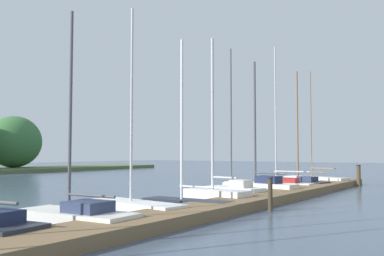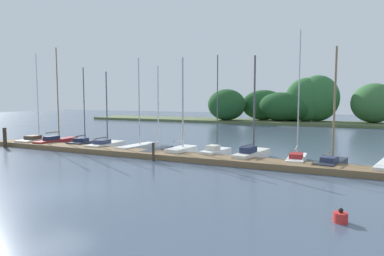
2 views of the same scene
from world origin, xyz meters
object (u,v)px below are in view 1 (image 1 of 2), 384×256
object	(u,v)px
sailboat_6	(214,193)
mooring_piling_1	(270,194)
sailboat_7	(234,190)
sailboat_9	(279,184)
sailboat_11	(313,180)
sailboat_4	(133,205)
sailboat_3	(73,216)
sailboat_8	(258,185)
sailboat_10	(300,181)
mooring_piling_2	(359,175)
sailboat_5	(184,200)

from	to	relation	value
sailboat_6	mooring_piling_1	bearing A→B (deg)	171.47
sailboat_6	sailboat_7	distance (m)	2.40
sailboat_9	sailboat_11	bearing A→B (deg)	-95.39
sailboat_4	sailboat_11	size ratio (longest dim) A/B	0.95
sailboat_11	sailboat_6	bearing A→B (deg)	104.40
sailboat_3	sailboat_8	distance (m)	11.79
mooring_piling_1	sailboat_8	bearing A→B (deg)	29.32
sailboat_10	mooring_piling_2	world-z (taller)	sailboat_10
sailboat_3	mooring_piling_2	xyz separation A→B (m)	(19.68, -2.87, 0.34)
sailboat_5	sailboat_7	distance (m)	4.39
sailboat_7	sailboat_10	size ratio (longest dim) A/B	0.99
sailboat_10	mooring_piling_1	bearing A→B (deg)	118.48
sailboat_4	sailboat_8	world-z (taller)	sailboat_4
sailboat_5	sailboat_11	size ratio (longest dim) A/B	0.85
sailboat_6	sailboat_8	size ratio (longest dim) A/B	1.01
sailboat_4	sailboat_6	world-z (taller)	sailboat_4
sailboat_10	sailboat_11	world-z (taller)	sailboat_11
sailboat_5	sailboat_10	xyz separation A→B (m)	(11.65, -0.08, 0.08)
sailboat_5	sailboat_9	distance (m)	9.66
sailboat_3	sailboat_4	size ratio (longest dim) A/B	0.86
sailboat_6	sailboat_8	world-z (taller)	sailboat_6
sailboat_7	sailboat_8	world-z (taller)	sailboat_7
sailboat_9	sailboat_7	bearing A→B (deg)	88.16
sailboat_9	sailboat_4	bearing A→B (deg)	86.54
sailboat_5	mooring_piling_1	size ratio (longest dim) A/B	5.36
sailboat_4	sailboat_11	distance (m)	16.68
sailboat_3	sailboat_11	world-z (taller)	sailboat_11
sailboat_3	mooring_piling_2	distance (m)	19.89
sailboat_11	sailboat_3	bearing A→B (deg)	103.18
sailboat_4	sailboat_11	world-z (taller)	sailboat_11
sailboat_10	mooring_piling_1	size ratio (longest dim) A/B	5.90
sailboat_6	sailboat_10	world-z (taller)	sailboat_10
mooring_piling_2	mooring_piling_1	bearing A→B (deg)	-179.26
sailboat_7	sailboat_3	bearing A→B (deg)	101.10
sailboat_5	sailboat_8	size ratio (longest dim) A/B	0.94
mooring_piling_1	sailboat_10	bearing A→B (deg)	14.77
sailboat_10	sailboat_11	size ratio (longest dim) A/B	0.93
sailboat_4	mooring_piling_2	distance (m)	17.16
sailboat_3	mooring_piling_1	bearing A→B (deg)	-119.32
sailboat_5	mooring_piling_2	xyz separation A→B (m)	(14.78, -2.63, 0.33)
sailboat_6	sailboat_9	xyz separation A→B (m)	(7.64, 0.46, -0.10)
sailboat_6	sailboat_10	bearing A→B (deg)	-84.58
sailboat_5	sailboat_10	distance (m)	11.65
sailboat_6	mooring_piling_2	world-z (taller)	sailboat_6
sailboat_6	mooring_piling_2	size ratio (longest dim) A/B	5.12
sailboat_8	sailboat_11	xyz separation A→B (m)	(7.72, -0.19, -0.13)
sailboat_4	sailboat_10	xyz separation A→B (m)	(13.72, -0.70, 0.11)
sailboat_9	mooring_piling_2	bearing A→B (deg)	-122.89
sailboat_5	sailboat_7	xyz separation A→B (m)	(4.37, 0.34, 0.03)
sailboat_3	sailboat_5	bearing A→B (deg)	-96.05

